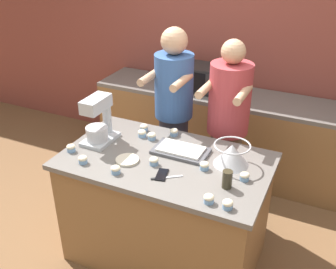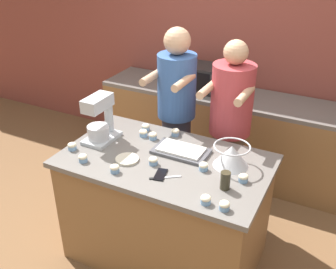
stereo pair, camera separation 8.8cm
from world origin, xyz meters
TOP-DOWN VIEW (x-y plane):
  - ground_plane at (0.00, 0.00)m, footprint 16.00×16.00m
  - back_wall at (0.00, 1.82)m, footprint 10.00×0.06m
  - island_counter at (0.00, 0.00)m, footprint 1.53×0.90m
  - back_counter at (0.00, 1.47)m, footprint 2.80×0.60m
  - person_left at (-0.25, 0.70)m, footprint 0.35×0.51m
  - person_right at (0.25, 0.70)m, footprint 0.36×0.51m
  - stand_mixer at (-0.58, 0.02)m, footprint 0.20×0.30m
  - mixing_bowl at (0.46, 0.13)m, footprint 0.26×0.26m
  - baking_tray at (0.07, 0.13)m, footprint 0.41×0.24m
  - microwave_oven at (-0.31, 1.47)m, footprint 0.53×0.33m
  - cell_phone at (0.07, -0.20)m, footprint 0.10×0.16m
  - drinking_glass at (0.51, -0.15)m, footprint 0.07×0.07m
  - small_plate at (-0.24, -0.15)m, footprint 0.17×0.17m
  - knife at (0.10, -0.23)m, footprint 0.19×0.14m
  - cupcake_0 at (0.60, -0.02)m, footprint 0.07×0.07m
  - cupcake_1 at (-0.23, -0.32)m, footprint 0.07×0.07m
  - cupcake_2 at (0.59, -0.36)m, footprint 0.07×0.07m
  - cupcake_3 at (-0.51, -0.31)m, footprint 0.07×0.07m
  - cupcake_4 at (-0.35, 0.33)m, footprint 0.07×0.07m
  - cupcake_5 at (-0.04, -0.11)m, footprint 0.07×0.07m
  - cupcake_6 at (-0.09, 0.36)m, footprint 0.07×0.07m
  - cupcake_7 at (0.31, -0.01)m, footprint 0.07×0.07m
  - cupcake_8 at (-0.32, 0.23)m, footprint 0.07×0.07m
  - cupcake_9 at (-0.69, -0.21)m, footprint 0.07×0.07m
  - cupcake_10 at (-0.22, 0.22)m, footprint 0.07×0.07m
  - cupcake_11 at (0.46, -0.35)m, footprint 0.07×0.07m

SIDE VIEW (x-z plane):
  - ground_plane at x=0.00m, z-range 0.00..0.00m
  - back_counter at x=0.00m, z-range 0.00..0.90m
  - island_counter at x=0.00m, z-range 0.00..0.93m
  - person_right at x=0.25m, z-range 0.04..1.72m
  - person_left at x=-0.25m, z-range 0.05..1.77m
  - knife at x=0.10m, z-range 0.93..0.94m
  - cell_phone at x=0.07m, z-range 0.93..0.94m
  - small_plate at x=-0.24m, z-range 0.93..0.95m
  - baking_tray at x=0.07m, z-range 0.93..0.97m
  - cupcake_0 at x=0.60m, z-range 0.93..0.99m
  - cupcake_1 at x=-0.23m, z-range 0.93..0.99m
  - cupcake_2 at x=0.59m, z-range 0.93..0.99m
  - cupcake_3 at x=-0.51m, z-range 0.93..0.99m
  - cupcake_4 at x=-0.35m, z-range 0.93..0.99m
  - cupcake_5 at x=-0.04m, z-range 0.93..0.99m
  - cupcake_6 at x=-0.09m, z-range 0.93..0.99m
  - cupcake_7 at x=0.31m, z-range 0.93..0.99m
  - cupcake_8 at x=-0.32m, z-range 0.93..0.99m
  - cupcake_9 at x=-0.69m, z-range 0.93..0.99m
  - cupcake_10 at x=-0.22m, z-range 0.93..0.99m
  - cupcake_11 at x=0.46m, z-range 0.93..0.99m
  - drinking_glass at x=0.51m, z-range 0.93..1.05m
  - mixing_bowl at x=0.46m, z-range 0.93..1.10m
  - microwave_oven at x=-0.31m, z-range 0.90..1.16m
  - stand_mixer at x=-0.58m, z-range 0.91..1.28m
  - back_wall at x=0.00m, z-range 0.00..2.70m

